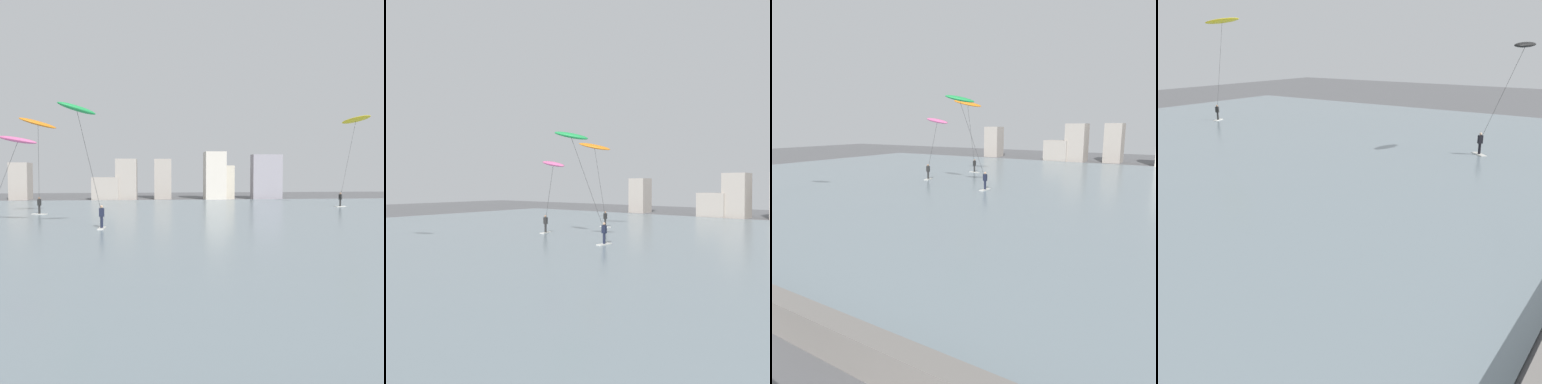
% 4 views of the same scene
% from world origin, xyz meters
% --- Properties ---
extents(water_bay, '(84.00, 52.00, 0.10)m').
position_xyz_m(water_bay, '(0.00, 30.45, 0.05)').
color(water_bay, gray).
rests_on(water_bay, ground).
extents(far_shore_buildings, '(41.06, 5.81, 7.25)m').
position_xyz_m(far_shore_buildings, '(1.22, 58.72, 3.02)').
color(far_shore_buildings, '#A89E93').
rests_on(far_shore_buildings, ground).
extents(kitesurfer_yellow, '(3.91, 4.07, 10.65)m').
position_xyz_m(kitesurfer_yellow, '(22.15, 42.63, 9.63)').
color(kitesurfer_yellow, silver).
rests_on(kitesurfer_yellow, water_bay).
extents(kitesurfer_green, '(2.65, 4.13, 8.46)m').
position_xyz_m(kitesurfer_green, '(-5.84, 24.64, 6.99)').
color(kitesurfer_green, silver).
rests_on(kitesurfer_green, water_bay).
extents(kitesurfer_pink, '(4.40, 3.08, 6.64)m').
position_xyz_m(kitesurfer_pink, '(-11.02, 27.68, 5.63)').
color(kitesurfer_pink, silver).
rests_on(kitesurfer_pink, water_bay).
extents(kitesurfer_orange, '(3.26, 4.72, 8.84)m').
position_xyz_m(kitesurfer_orange, '(-11.23, 34.19, 7.57)').
color(kitesurfer_orange, silver).
rests_on(kitesurfer_orange, water_bay).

